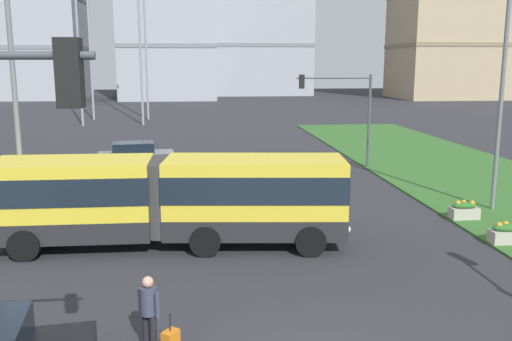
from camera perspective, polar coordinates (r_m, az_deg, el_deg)
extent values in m
cube|color=yellow|center=(18.73, -0.12, -2.60)|extent=(6.22, 3.09, 2.55)
cube|color=#262628|center=(18.97, -0.11, -5.31)|extent=(6.24, 3.12, 0.70)
cube|color=#19232D|center=(18.64, -0.12, -1.33)|extent=(6.27, 3.14, 0.90)
cube|color=yellow|center=(19.43, -18.39, -2.67)|extent=(5.22, 2.55, 2.55)
cube|color=#262628|center=(19.66, -18.23, -5.29)|extent=(5.24, 2.57, 0.70)
cube|color=#19232D|center=(19.34, -18.46, -1.44)|extent=(5.26, 2.59, 0.90)
cylinder|color=#383838|center=(18.97, -9.22, -2.57)|extent=(2.40, 2.40, 2.45)
cylinder|color=black|center=(20.33, 4.99, -5.12)|extent=(1.02, 0.38, 1.00)
cylinder|color=black|center=(17.95, 5.69, -7.32)|extent=(1.02, 0.38, 1.00)
cylinder|color=black|center=(20.32, -4.65, -5.12)|extent=(1.02, 0.38, 1.00)
cylinder|color=black|center=(17.94, -5.27, -7.33)|extent=(1.02, 0.38, 1.00)
cylinder|color=black|center=(21.23, -20.88, -5.12)|extent=(1.00, 0.29, 1.00)
cylinder|color=black|center=(18.94, -22.87, -7.18)|extent=(1.00, 0.29, 1.00)
sphere|color=#F9EFC6|center=(20.06, 8.57, -4.53)|extent=(0.24, 0.24, 0.24)
sphere|color=#F9EFC6|center=(18.36, 9.41, -6.02)|extent=(0.24, 0.24, 0.24)
cube|color=slate|center=(33.50, -12.26, 1.19)|extent=(4.59, 2.33, 0.80)
cube|color=black|center=(33.39, -12.57, 2.36)|extent=(2.57, 1.96, 0.60)
cylinder|color=black|center=(34.48, -9.78, 1.11)|extent=(0.66, 0.30, 0.64)
cylinder|color=black|center=(32.71, -9.59, 0.59)|extent=(0.66, 0.30, 0.64)
cylinder|color=black|center=(34.45, -14.77, 0.90)|extent=(0.66, 0.30, 0.64)
cylinder|color=black|center=(32.67, -14.84, 0.36)|extent=(0.66, 0.30, 0.64)
cylinder|color=black|center=(12.42, -10.56, -16.35)|extent=(0.16, 0.16, 0.90)
cylinder|color=black|center=(12.54, -11.28, -16.10)|extent=(0.16, 0.16, 0.90)
cylinder|color=#383D51|center=(12.16, -11.06, -13.08)|extent=(0.36, 0.36, 0.60)
sphere|color=tan|center=(12.00, -11.13, -11.24)|extent=(0.24, 0.24, 0.24)
cylinder|color=#383D51|center=(12.04, -10.17, -13.57)|extent=(0.10, 0.10, 0.55)
cylinder|color=#383D51|center=(12.33, -11.90, -13.02)|extent=(0.10, 0.10, 0.55)
cylinder|color=black|center=(12.12, -8.87, -15.18)|extent=(0.03, 0.03, 0.40)
cube|color=#B7AD9E|center=(20.87, 24.43, -6.23)|extent=(1.10, 0.56, 0.44)
ellipsoid|color=#2D6B28|center=(20.78, 24.50, -5.39)|extent=(0.99, 0.50, 0.28)
sphere|color=orange|center=(20.61, 23.85, -5.17)|extent=(0.20, 0.20, 0.20)
sphere|color=orange|center=(20.82, 24.41, -5.07)|extent=(0.20, 0.20, 0.20)
cube|color=#B7AD9E|center=(23.43, 20.71, -4.14)|extent=(1.10, 0.56, 0.44)
ellipsoid|color=#2D6B28|center=(23.36, 20.76, -3.38)|extent=(0.99, 0.50, 0.28)
sphere|color=orange|center=(23.21, 20.16, -3.17)|extent=(0.20, 0.20, 0.20)
sphere|color=orange|center=(23.40, 20.69, -3.10)|extent=(0.20, 0.20, 0.20)
sphere|color=orange|center=(23.41, 21.46, -3.15)|extent=(0.20, 0.20, 0.20)
cube|color=black|center=(6.82, -18.72, 9.52)|extent=(0.28, 0.28, 0.80)
sphere|color=red|center=(6.82, -18.86, 11.62)|extent=(0.16, 0.16, 0.16)
sphere|color=yellow|center=(6.82, -18.72, 9.44)|extent=(0.16, 0.16, 0.16)
sphere|color=green|center=(6.83, -18.59, 7.26)|extent=(0.16, 0.16, 0.16)
cylinder|color=#474C51|center=(33.37, 11.61, 4.96)|extent=(0.16, 0.16, 5.53)
cylinder|color=#474C51|center=(32.62, 8.07, 9.46)|extent=(4.37, 0.10, 0.10)
cube|color=black|center=(32.22, 4.76, 9.15)|extent=(0.28, 0.28, 0.80)
sphere|color=red|center=(32.21, 4.76, 9.60)|extent=(0.16, 0.16, 0.16)
sphere|color=yellow|center=(32.22, 4.76, 9.13)|extent=(0.16, 0.16, 0.16)
sphere|color=green|center=(32.23, 4.75, 8.67)|extent=(0.16, 0.16, 0.16)
cylinder|color=slate|center=(20.73, -23.60, 6.25)|extent=(0.18, 0.18, 9.48)
cylinder|color=slate|center=(24.79, 24.05, 7.22)|extent=(0.18, 0.18, 9.81)
cube|color=gray|center=(106.74, -21.44, 11.70)|extent=(14.96, 14.43, 0.70)
cube|color=gray|center=(102.65, -8.98, 12.49)|extent=(16.59, 19.10, 0.70)
cube|color=gray|center=(115.71, 0.38, 12.73)|extent=(19.67, 17.17, 0.70)
cube|color=#85765B|center=(108.05, 20.03, 12.02)|extent=(21.50, 15.97, 0.70)
cube|color=gray|center=(136.35, 22.57, 11.39)|extent=(18.89, 15.21, 0.70)
cube|color=gray|center=(136.82, 22.85, 15.07)|extent=(18.89, 15.21, 0.70)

